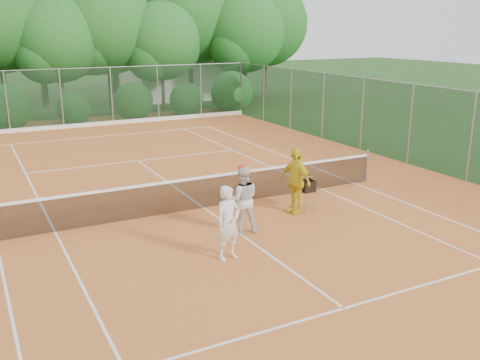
% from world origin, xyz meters
% --- Properties ---
extents(ground, '(120.00, 120.00, 0.00)m').
position_xyz_m(ground, '(0.00, 0.00, 0.00)').
color(ground, '#1F4117').
rests_on(ground, ground).
extents(clay_court, '(18.00, 36.00, 0.02)m').
position_xyz_m(clay_court, '(0.00, 0.00, 0.01)').
color(clay_court, '#CA6D2E').
rests_on(clay_court, ground).
extents(club_building, '(8.00, 5.00, 3.00)m').
position_xyz_m(club_building, '(9.00, 24.00, 1.50)').
color(club_building, beige).
rests_on(club_building, ground).
extents(tennis_net, '(11.97, 0.10, 1.10)m').
position_xyz_m(tennis_net, '(0.00, 0.00, 0.53)').
color(tennis_net, gray).
rests_on(tennis_net, clay_court).
extents(player_white, '(0.68, 0.51, 1.69)m').
position_xyz_m(player_white, '(-0.90, -3.41, 0.87)').
color(player_white, silver).
rests_on(player_white, clay_court).
extents(player_center_grp, '(1.00, 0.89, 1.74)m').
position_xyz_m(player_center_grp, '(0.15, -2.08, 0.88)').
color(player_center_grp, silver).
rests_on(player_center_grp, clay_court).
extents(player_yellow, '(0.67, 1.15, 1.84)m').
position_xyz_m(player_yellow, '(2.12, -1.47, 0.94)').
color(player_yellow, yellow).
rests_on(player_yellow, clay_court).
extents(ball_hopper, '(0.37, 0.37, 0.85)m').
position_xyz_m(ball_hopper, '(2.56, -1.41, 0.69)').
color(ball_hopper, gray).
rests_on(ball_hopper, clay_court).
extents(stray_ball_a, '(0.07, 0.07, 0.07)m').
position_xyz_m(stray_ball_a, '(-1.22, 12.11, 0.05)').
color(stray_ball_a, '#C5DE33').
rests_on(stray_ball_a, clay_court).
extents(stray_ball_b, '(0.07, 0.07, 0.07)m').
position_xyz_m(stray_ball_b, '(-0.31, 12.73, 0.05)').
color(stray_ball_b, '#DFF138').
rests_on(stray_ball_b, clay_court).
extents(stray_ball_c, '(0.07, 0.07, 0.07)m').
position_xyz_m(stray_ball_c, '(0.77, 11.79, 0.05)').
color(stray_ball_c, yellow).
rests_on(stray_ball_c, clay_court).
extents(court_markings, '(11.03, 23.83, 0.01)m').
position_xyz_m(court_markings, '(0.00, 0.00, 0.02)').
color(court_markings, white).
rests_on(court_markings, clay_court).
extents(fence_back, '(18.07, 0.07, 3.00)m').
position_xyz_m(fence_back, '(0.00, 15.00, 1.52)').
color(fence_back, '#19381E').
rests_on(fence_back, clay_court).
extents(fence_right, '(0.07, 33.07, 3.00)m').
position_xyz_m(fence_right, '(9.00, -1.50, 1.52)').
color(fence_right, '#19381E').
rests_on(fence_right, clay_court).
extents(tropical_treeline, '(32.10, 8.49, 15.03)m').
position_xyz_m(tropical_treeline, '(1.43, 20.22, 5.11)').
color(tropical_treeline, brown).
rests_on(tropical_treeline, ground).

